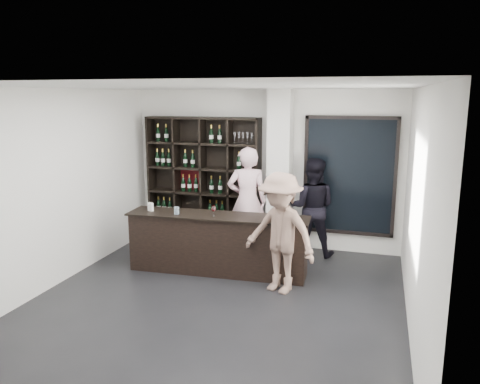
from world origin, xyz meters
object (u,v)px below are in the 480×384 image
(tasting_counter, at_px, (218,244))
(customer, at_px, (280,233))
(taster_black, at_px, (312,207))
(wine_shelf, at_px, (203,181))
(taster_pink, at_px, (247,201))

(tasting_counter, xyz_separation_m, customer, (1.10, -0.43, 0.40))
(tasting_counter, distance_m, taster_black, 1.88)
(tasting_counter, bearing_deg, taster_black, 41.95)
(wine_shelf, distance_m, tasting_counter, 1.82)
(wine_shelf, xyz_separation_m, taster_pink, (1.00, -0.45, -0.24))
(customer, bearing_deg, taster_pink, 142.86)
(wine_shelf, relative_size, tasting_counter, 0.83)
(wine_shelf, height_order, taster_pink, wine_shelf)
(taster_black, bearing_deg, taster_pink, 12.37)
(wine_shelf, relative_size, taster_pink, 1.25)
(taster_pink, distance_m, customer, 1.70)
(customer, bearing_deg, taster_black, 104.29)
(tasting_counter, distance_m, customer, 1.25)
(tasting_counter, bearing_deg, customer, -24.38)
(tasting_counter, distance_m, taster_pink, 1.14)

